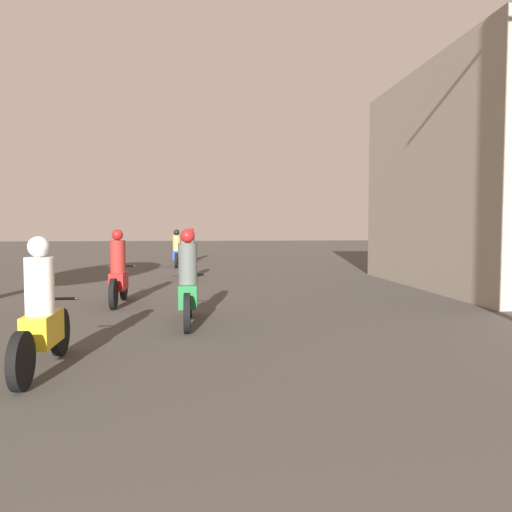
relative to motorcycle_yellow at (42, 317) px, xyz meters
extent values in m
cylinder|color=black|center=(0.00, 0.74, -0.33)|extent=(0.10, 0.61, 0.61)
cylinder|color=black|center=(0.00, -0.69, -0.33)|extent=(0.10, 0.61, 0.61)
cube|color=gold|center=(0.00, 0.02, -0.14)|extent=(0.30, 0.72, 0.37)
cylinder|color=black|center=(0.00, 0.49, 0.14)|extent=(0.60, 0.04, 0.04)
cylinder|color=silver|center=(0.00, -0.05, 0.37)|extent=(0.32, 0.32, 0.65)
sphere|color=silver|center=(0.00, -0.05, 0.82)|extent=(0.24, 0.24, 0.24)
cylinder|color=black|center=(1.61, 3.37, -0.32)|extent=(0.10, 0.64, 0.64)
cylinder|color=black|center=(1.61, 1.92, -0.32)|extent=(0.10, 0.64, 0.64)
cube|color=#1E6B33|center=(1.61, 2.64, -0.12)|extent=(0.30, 0.90, 0.39)
cylinder|color=black|center=(1.61, 3.12, 0.17)|extent=(0.60, 0.04, 0.04)
cylinder|color=#4C514C|center=(1.61, 2.55, 0.42)|extent=(0.32, 0.32, 0.69)
sphere|color=#A51919|center=(1.61, 2.55, 0.89)|extent=(0.24, 0.24, 0.24)
cylinder|color=black|center=(0.07, 5.73, -0.32)|extent=(0.10, 0.64, 0.64)
cylinder|color=black|center=(0.07, 4.35, -0.32)|extent=(0.10, 0.64, 0.64)
cube|color=red|center=(0.07, 5.04, -0.13)|extent=(0.30, 0.80, 0.38)
cylinder|color=black|center=(0.07, 5.49, 0.16)|extent=(0.60, 0.04, 0.04)
cylinder|color=maroon|center=(0.07, 4.96, 0.41)|extent=(0.32, 0.32, 0.69)
sphere|color=#A51919|center=(0.07, 4.96, 0.87)|extent=(0.24, 0.24, 0.24)
cylinder|color=black|center=(1.38, 10.72, -0.33)|extent=(0.10, 0.61, 0.61)
cylinder|color=black|center=(1.38, 9.26, -0.33)|extent=(0.10, 0.61, 0.61)
cube|color=silver|center=(1.38, 9.99, -0.17)|extent=(0.30, 0.90, 0.32)
cylinder|color=black|center=(1.38, 10.46, 0.09)|extent=(0.60, 0.04, 0.04)
cylinder|color=#B28E47|center=(1.38, 9.90, 0.28)|extent=(0.32, 0.32, 0.58)
sphere|color=#A51919|center=(1.38, 9.90, 0.69)|extent=(0.24, 0.24, 0.24)
cylinder|color=black|center=(0.86, 15.74, -0.32)|extent=(0.10, 0.63, 0.63)
cylinder|color=black|center=(0.86, 14.46, -0.32)|extent=(0.10, 0.63, 0.63)
cube|color=#1E389E|center=(0.86, 15.10, -0.14)|extent=(0.30, 0.92, 0.36)
cylinder|color=black|center=(0.86, 15.51, 0.14)|extent=(0.60, 0.04, 0.04)
cylinder|color=#B28E47|center=(0.86, 15.01, 0.37)|extent=(0.32, 0.32, 0.64)
sphere|color=black|center=(0.86, 15.01, 0.81)|extent=(0.24, 0.24, 0.24)
cylinder|color=black|center=(1.40, 19.58, -0.30)|extent=(0.10, 0.66, 0.66)
cylinder|color=black|center=(1.40, 18.11, -0.30)|extent=(0.10, 0.66, 0.66)
cube|color=#ADADB2|center=(1.40, 18.84, -0.12)|extent=(0.30, 0.90, 0.37)
cylinder|color=black|center=(1.40, 19.32, 0.16)|extent=(0.60, 0.04, 0.04)
cylinder|color=#4C514C|center=(1.40, 18.75, 0.41)|extent=(0.32, 0.32, 0.69)
sphere|color=#A51919|center=(1.40, 18.75, 0.88)|extent=(0.24, 0.24, 0.24)
cube|color=gray|center=(10.02, 7.13, 2.34)|extent=(4.66, 7.77, 5.96)
camera|label=1|loc=(1.82, -5.94, 1.04)|focal=35.00mm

